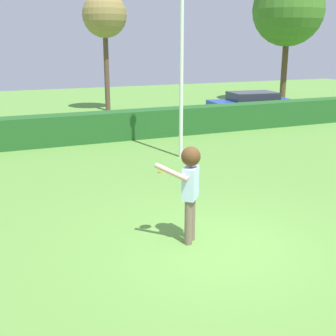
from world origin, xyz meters
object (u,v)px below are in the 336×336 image
Objects in this scene: frisbee at (164,172)px; lamppost at (182,39)px; bare_elm_tree at (105,16)px; maple_tree at (288,10)px; parked_car_blue at (252,104)px; person at (190,182)px.

lamppost is (2.90, 5.49, 2.35)m from frisbee.
bare_elm_tree is (0.70, 10.83, 1.21)m from lamppost.
maple_tree reaches higher than lamppost.
parked_car_blue is at bearing -140.31° from maple_tree.
frisbee is at bearing -102.45° from bare_elm_tree.
bare_elm_tree reaches higher than person.
bare_elm_tree is (-10.81, 0.98, -0.53)m from maple_tree.
maple_tree is (14.41, 15.33, 4.09)m from frisbee.
lamppost is 1.10× the size of bare_elm_tree.
lamppost is at bearing -138.82° from parked_car_blue.
bare_elm_tree is (3.60, 16.31, 3.55)m from frisbee.
bare_elm_tree is (-5.82, 5.12, 4.17)m from parked_car_blue.
frisbee reaches higher than parked_car_blue.
maple_tree is at bearing 48.05° from person.
bare_elm_tree is at bearing 78.99° from person.
maple_tree is at bearing 46.77° from frisbee.
frisbee is at bearing -133.23° from maple_tree.
bare_elm_tree reaches higher than parked_car_blue.
maple_tree is 1.24× the size of bare_elm_tree.
person is 0.41× the size of parked_car_blue.
person is 7.39× the size of frisbee.
lamppost is at bearing -93.68° from bare_elm_tree.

